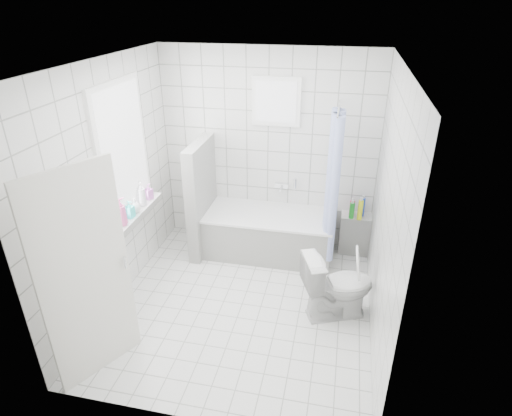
# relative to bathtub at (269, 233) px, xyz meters

# --- Properties ---
(ground) EXTENTS (3.00, 3.00, 0.00)m
(ground) POSITION_rel_bathtub_xyz_m (-0.10, -1.12, -0.29)
(ground) COLOR white
(ground) RESTS_ON ground
(ceiling) EXTENTS (3.00, 3.00, 0.00)m
(ceiling) POSITION_rel_bathtub_xyz_m (-0.10, -1.12, 2.31)
(ceiling) COLOR white
(ceiling) RESTS_ON ground
(wall_back) EXTENTS (2.80, 0.02, 2.60)m
(wall_back) POSITION_rel_bathtub_xyz_m (-0.10, 0.38, 1.01)
(wall_back) COLOR white
(wall_back) RESTS_ON ground
(wall_front) EXTENTS (2.80, 0.02, 2.60)m
(wall_front) POSITION_rel_bathtub_xyz_m (-0.10, -2.62, 1.01)
(wall_front) COLOR white
(wall_front) RESTS_ON ground
(wall_left) EXTENTS (0.02, 3.00, 2.60)m
(wall_left) POSITION_rel_bathtub_xyz_m (-1.50, -1.12, 1.01)
(wall_left) COLOR white
(wall_left) RESTS_ON ground
(wall_right) EXTENTS (0.02, 3.00, 2.60)m
(wall_right) POSITION_rel_bathtub_xyz_m (1.30, -1.12, 1.01)
(wall_right) COLOR white
(wall_right) RESTS_ON ground
(window_left) EXTENTS (0.01, 0.90, 1.40)m
(window_left) POSITION_rel_bathtub_xyz_m (-1.45, -0.82, 1.31)
(window_left) COLOR white
(window_left) RESTS_ON wall_left
(window_back) EXTENTS (0.50, 0.01, 0.50)m
(window_back) POSITION_rel_bathtub_xyz_m (0.00, 0.33, 1.66)
(window_back) COLOR white
(window_back) RESTS_ON wall_back
(window_sill) EXTENTS (0.18, 1.02, 0.08)m
(window_sill) POSITION_rel_bathtub_xyz_m (-1.41, -0.82, 0.57)
(window_sill) COLOR white
(window_sill) RESTS_ON wall_left
(door) EXTENTS (0.42, 0.72, 2.00)m
(door) POSITION_rel_bathtub_xyz_m (-1.16, -2.25, 0.71)
(door) COLOR silver
(door) RESTS_ON ground
(bathtub) EXTENTS (1.65, 0.77, 0.58)m
(bathtub) POSITION_rel_bathtub_xyz_m (0.00, 0.00, 0.00)
(bathtub) COLOR white
(bathtub) RESTS_ON ground
(partition_wall) EXTENTS (0.15, 0.85, 1.50)m
(partition_wall) POSITION_rel_bathtub_xyz_m (-0.89, -0.05, 0.46)
(partition_wall) COLOR white
(partition_wall) RESTS_ON ground
(tiled_ledge) EXTENTS (0.40, 0.24, 0.55)m
(tiled_ledge) POSITION_rel_bathtub_xyz_m (1.11, 0.25, -0.02)
(tiled_ledge) COLOR white
(tiled_ledge) RESTS_ON ground
(toilet) EXTENTS (0.85, 0.67, 0.76)m
(toilet) POSITION_rel_bathtub_xyz_m (0.93, -1.07, 0.09)
(toilet) COLOR white
(toilet) RESTS_ON ground
(curtain_rod) EXTENTS (0.02, 0.80, 0.02)m
(curtain_rod) POSITION_rel_bathtub_xyz_m (0.77, -0.02, 1.71)
(curtain_rod) COLOR silver
(curtain_rod) RESTS_ON wall_back
(shower_curtain) EXTENTS (0.14, 0.48, 1.78)m
(shower_curtain) POSITION_rel_bathtub_xyz_m (0.77, -0.16, 0.81)
(shower_curtain) COLOR #4254C1
(shower_curtain) RESTS_ON curtain_rod
(tub_faucet) EXTENTS (0.18, 0.06, 0.06)m
(tub_faucet) POSITION_rel_bathtub_xyz_m (0.10, 0.33, 0.56)
(tub_faucet) COLOR silver
(tub_faucet) RESTS_ON wall_back
(sill_bottles) EXTENTS (0.17, 0.81, 0.31)m
(sill_bottles) POSITION_rel_bathtub_xyz_m (-1.40, -0.90, 0.74)
(sill_bottles) COLOR #33E8E0
(sill_bottles) RESTS_ON window_sill
(ledge_bottles) EXTENTS (0.19, 0.17, 0.26)m
(ledge_bottles) POSITION_rel_bathtub_xyz_m (1.10, 0.21, 0.38)
(ledge_bottles) COLOR green
(ledge_bottles) RESTS_ON tiled_ledge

